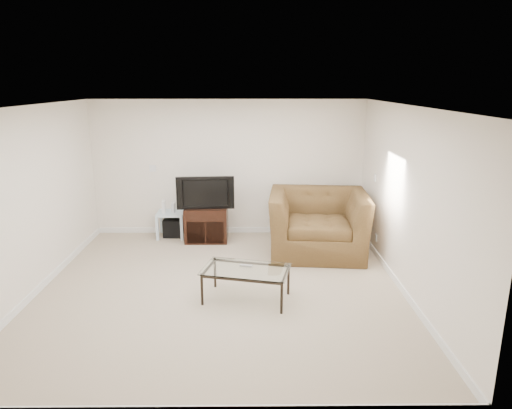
{
  "coord_description": "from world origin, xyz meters",
  "views": [
    {
      "loc": [
        0.44,
        -5.83,
        2.79
      ],
      "look_at": [
        0.5,
        1.2,
        0.9
      ],
      "focal_mm": 32.0,
      "sensor_mm": 36.0,
      "label": 1
    }
  ],
  "objects_px": {
    "television": "(205,191)",
    "coffee_table": "(246,284)",
    "subwoofer": "(173,227)",
    "side_table": "(171,224)",
    "tv_stand": "(207,224)",
    "recliner": "(318,213)"
  },
  "relations": [
    {
      "from": "side_table",
      "to": "tv_stand",
      "type": "bearing_deg",
      "value": -18.61
    },
    {
      "from": "side_table",
      "to": "subwoofer",
      "type": "bearing_deg",
      "value": 34.95
    },
    {
      "from": "television",
      "to": "coffee_table",
      "type": "distance_m",
      "value": 2.54
    },
    {
      "from": "television",
      "to": "coffee_table",
      "type": "bearing_deg",
      "value": -76.41
    },
    {
      "from": "recliner",
      "to": "coffee_table",
      "type": "height_order",
      "value": "recliner"
    },
    {
      "from": "subwoofer",
      "to": "recliner",
      "type": "bearing_deg",
      "value": -18.71
    },
    {
      "from": "side_table",
      "to": "recliner",
      "type": "height_order",
      "value": "recliner"
    },
    {
      "from": "recliner",
      "to": "coffee_table",
      "type": "bearing_deg",
      "value": -118.96
    },
    {
      "from": "television",
      "to": "side_table",
      "type": "bearing_deg",
      "value": 154.84
    },
    {
      "from": "subwoofer",
      "to": "coffee_table",
      "type": "xyz_separation_m",
      "value": [
        1.4,
        -2.61,
        0.05
      ]
    },
    {
      "from": "side_table",
      "to": "subwoofer",
      "type": "height_order",
      "value": "side_table"
    },
    {
      "from": "television",
      "to": "subwoofer",
      "type": "distance_m",
      "value": 1.04
    },
    {
      "from": "subwoofer",
      "to": "recliner",
      "type": "distance_m",
      "value": 2.77
    },
    {
      "from": "tv_stand",
      "to": "recliner",
      "type": "xyz_separation_m",
      "value": [
        1.92,
        -0.62,
        0.38
      ]
    },
    {
      "from": "side_table",
      "to": "coffee_table",
      "type": "xyz_separation_m",
      "value": [
        1.43,
        -2.59,
        -0.02
      ]
    },
    {
      "from": "subwoofer",
      "to": "coffee_table",
      "type": "height_order",
      "value": "coffee_table"
    },
    {
      "from": "television",
      "to": "side_table",
      "type": "relative_size",
      "value": 1.91
    },
    {
      "from": "tv_stand",
      "to": "subwoofer",
      "type": "xyz_separation_m",
      "value": [
        -0.65,
        0.25,
        -0.15
      ]
    },
    {
      "from": "subwoofer",
      "to": "coffee_table",
      "type": "bearing_deg",
      "value": -61.76
    },
    {
      "from": "tv_stand",
      "to": "coffee_table",
      "type": "bearing_deg",
      "value": -72.33
    },
    {
      "from": "coffee_table",
      "to": "subwoofer",
      "type": "bearing_deg",
      "value": 118.24
    },
    {
      "from": "tv_stand",
      "to": "coffee_table",
      "type": "relative_size",
      "value": 0.68
    }
  ]
}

